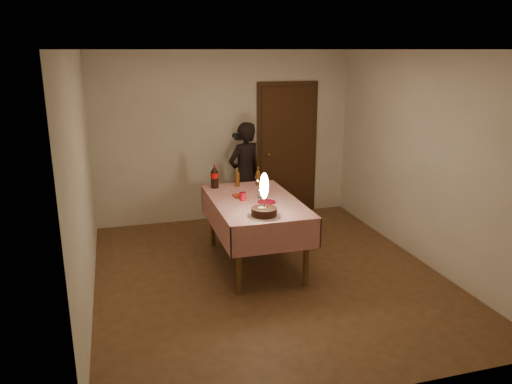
# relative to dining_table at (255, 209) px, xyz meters

# --- Properties ---
(ground) EXTENTS (4.00, 4.50, 0.01)m
(ground) POSITION_rel_dining_table_xyz_m (0.06, -0.38, -0.73)
(ground) COLOR brown
(ground) RESTS_ON ground
(room_shell) EXTENTS (4.04, 4.54, 2.62)m
(room_shell) POSITION_rel_dining_table_xyz_m (0.09, -0.31, 0.93)
(room_shell) COLOR silver
(room_shell) RESTS_ON ground
(dining_table) EXTENTS (1.02, 1.72, 0.84)m
(dining_table) POSITION_rel_dining_table_xyz_m (0.00, 0.00, 0.00)
(dining_table) COLOR brown
(dining_table) RESTS_ON ground
(birthday_cake) EXTENTS (0.36, 0.36, 0.49)m
(birthday_cake) POSITION_rel_dining_table_xyz_m (-0.07, -0.61, 0.23)
(birthday_cake) COLOR white
(birthday_cake) RESTS_ON dining_table
(red_plate) EXTENTS (0.22, 0.22, 0.01)m
(red_plate) POSITION_rel_dining_table_xyz_m (0.11, -0.13, 0.11)
(red_plate) COLOR #A70B20
(red_plate) RESTS_ON dining_table
(red_cup) EXTENTS (0.08, 0.08, 0.10)m
(red_cup) POSITION_rel_dining_table_xyz_m (-0.14, 0.02, 0.16)
(red_cup) COLOR #AF0C1B
(red_cup) RESTS_ON dining_table
(clear_cup) EXTENTS (0.07, 0.07, 0.09)m
(clear_cup) POSITION_rel_dining_table_xyz_m (0.09, 0.08, 0.16)
(clear_cup) COLOR silver
(clear_cup) RESTS_ON dining_table
(napkin_stack) EXTENTS (0.15, 0.15, 0.02)m
(napkin_stack) POSITION_rel_dining_table_xyz_m (-0.15, 0.19, 0.12)
(napkin_stack) COLOR red
(napkin_stack) RESTS_ON dining_table
(cola_bottle) EXTENTS (0.10, 0.10, 0.32)m
(cola_bottle) POSITION_rel_dining_table_xyz_m (-0.36, 0.68, 0.26)
(cola_bottle) COLOR black
(cola_bottle) RESTS_ON dining_table
(amber_bottle_left) EXTENTS (0.06, 0.06, 0.25)m
(amber_bottle_left) POSITION_rel_dining_table_xyz_m (-0.05, 0.67, 0.23)
(amber_bottle_left) COLOR #5C320F
(amber_bottle_left) RESTS_ON dining_table
(amber_bottle_right) EXTENTS (0.06, 0.06, 0.25)m
(amber_bottle_right) POSITION_rel_dining_table_xyz_m (0.23, 0.64, 0.23)
(amber_bottle_right) COLOR #5C320F
(amber_bottle_right) RESTS_ON dining_table
(photographer) EXTENTS (0.68, 0.58, 1.58)m
(photographer) POSITION_rel_dining_table_xyz_m (0.26, 1.47, 0.07)
(photographer) COLOR black
(photographer) RESTS_ON ground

